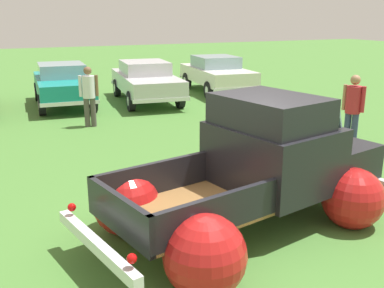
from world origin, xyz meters
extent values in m
plane|color=#477A33|center=(0.00, 0.00, 0.00)|extent=(80.00, 80.00, 0.00)
cylinder|color=black|center=(1.24, 1.15, 0.38)|extent=(0.79, 0.37, 0.76)
cylinder|color=silver|center=(1.24, 1.15, 0.38)|extent=(0.38, 0.30, 0.34)
cylinder|color=black|center=(1.60, -0.56, 0.38)|extent=(0.79, 0.37, 0.76)
cylinder|color=silver|center=(1.60, -0.56, 0.38)|extent=(0.38, 0.30, 0.34)
cylinder|color=black|center=(-1.50, 0.58, 0.38)|extent=(0.79, 0.37, 0.76)
cylinder|color=silver|center=(-1.50, 0.58, 0.38)|extent=(0.38, 0.30, 0.34)
cylinder|color=black|center=(-1.15, -1.13, 0.38)|extent=(0.79, 0.37, 0.76)
cylinder|color=silver|center=(-1.15, -1.13, 0.38)|extent=(0.38, 0.30, 0.34)
sphere|color=red|center=(-1.51, 0.63, 0.44)|extent=(1.13, 1.13, 0.96)
sphere|color=red|center=(-1.14, -1.17, 0.44)|extent=(1.13, 1.13, 0.96)
cube|color=olive|center=(-0.93, -0.19, 0.54)|extent=(2.32, 1.92, 0.04)
cube|color=black|center=(-1.08, 0.52, 0.77)|extent=(2.02, 0.49, 0.50)
cube|color=black|center=(-0.78, -0.91, 0.77)|extent=(2.02, 0.49, 0.50)
cube|color=black|center=(0.03, 0.01, 0.77)|extent=(0.39, 1.52, 0.50)
cube|color=black|center=(-1.89, -0.39, 0.77)|extent=(0.39, 1.52, 0.50)
cube|color=black|center=(0.64, 0.13, 0.99)|extent=(1.76, 1.96, 0.95)
cube|color=black|center=(0.54, 0.11, 1.70)|extent=(1.44, 1.74, 0.45)
cube|color=#8CADB7|center=(1.17, 0.24, 1.68)|extent=(0.44, 1.46, 0.38)
cube|color=black|center=(1.66, 0.34, 0.80)|extent=(1.55, 1.84, 0.55)
sphere|color=red|center=(1.24, 1.17, 0.42)|extent=(1.09, 1.09, 0.92)
sphere|color=red|center=(1.60, -0.59, 0.42)|extent=(1.09, 1.09, 0.92)
cube|color=silver|center=(-2.19, -0.45, 0.46)|extent=(0.52, 1.96, 0.14)
cube|color=silver|center=(2.19, 0.45, 0.46)|extent=(0.52, 1.96, 0.14)
sphere|color=red|center=(-2.31, 0.33, 0.64)|extent=(0.13, 0.13, 0.11)
sphere|color=red|center=(-1.99, -1.22, 0.64)|extent=(0.13, 0.13, 0.11)
cylinder|color=black|center=(-0.03, 9.15, 0.33)|extent=(0.25, 0.67, 0.66)
cylinder|color=silver|center=(-0.03, 9.15, 0.33)|extent=(0.23, 0.31, 0.30)
cylinder|color=black|center=(-1.61, 9.26, 0.33)|extent=(0.25, 0.67, 0.66)
cylinder|color=silver|center=(-1.61, 9.26, 0.33)|extent=(0.23, 0.31, 0.30)
cylinder|color=black|center=(0.15, 11.79, 0.33)|extent=(0.25, 0.67, 0.66)
cylinder|color=silver|center=(0.15, 11.79, 0.33)|extent=(0.23, 0.31, 0.30)
cylinder|color=black|center=(-1.43, 11.90, 0.33)|extent=(0.25, 0.67, 0.66)
cylinder|color=silver|center=(-1.43, 11.90, 0.33)|extent=(0.23, 0.31, 0.30)
cube|color=teal|center=(-0.73, 10.52, 0.71)|extent=(1.99, 4.24, 0.55)
cube|color=#8CADB7|center=(-0.72, 10.69, 1.21)|extent=(1.58, 1.83, 0.45)
cube|color=silver|center=(-0.59, 12.54, 0.45)|extent=(1.77, 0.22, 0.12)
cube|color=silver|center=(-0.87, 8.50, 0.45)|extent=(1.77, 0.22, 0.12)
cylinder|color=black|center=(2.75, 8.51, 0.33)|extent=(0.28, 0.68, 0.66)
cylinder|color=silver|center=(2.75, 8.51, 0.33)|extent=(0.25, 0.32, 0.30)
cylinder|color=black|center=(1.10, 8.71, 0.33)|extent=(0.28, 0.68, 0.66)
cylinder|color=silver|center=(1.10, 8.71, 0.33)|extent=(0.25, 0.32, 0.30)
cylinder|color=black|center=(3.09, 11.38, 0.33)|extent=(0.28, 0.68, 0.66)
cylinder|color=silver|center=(3.09, 11.38, 0.33)|extent=(0.25, 0.32, 0.30)
cylinder|color=black|center=(1.44, 11.57, 0.33)|extent=(0.28, 0.68, 0.66)
cylinder|color=silver|center=(1.44, 11.57, 0.33)|extent=(0.25, 0.32, 0.30)
cube|color=silver|center=(2.09, 10.04, 0.71)|extent=(2.30, 4.69, 0.55)
cube|color=silver|center=(2.11, 10.22, 1.21)|extent=(1.75, 2.06, 0.45)
cube|color=silver|center=(2.35, 12.24, 0.45)|extent=(1.84, 0.32, 0.12)
cube|color=silver|center=(1.83, 7.84, 0.45)|extent=(1.84, 0.32, 0.12)
cylinder|color=black|center=(6.04, 9.40, 0.33)|extent=(0.27, 0.68, 0.66)
cylinder|color=silver|center=(6.04, 9.40, 0.33)|extent=(0.24, 0.32, 0.30)
cylinder|color=black|center=(4.38, 9.58, 0.33)|extent=(0.27, 0.68, 0.66)
cylinder|color=silver|center=(4.38, 9.58, 0.33)|extent=(0.24, 0.32, 0.30)
cylinder|color=black|center=(6.33, 12.04, 0.33)|extent=(0.27, 0.68, 0.66)
cylinder|color=silver|center=(6.33, 12.04, 0.33)|extent=(0.24, 0.32, 0.30)
cylinder|color=black|center=(4.66, 12.22, 0.33)|extent=(0.27, 0.68, 0.66)
cylinder|color=silver|center=(4.66, 12.22, 0.33)|extent=(0.24, 0.32, 0.30)
cube|color=silver|center=(5.35, 10.81, 0.71)|extent=(2.23, 4.32, 0.55)
cube|color=#8CADB7|center=(5.37, 10.97, 1.21)|extent=(1.73, 1.90, 0.45)
cube|color=silver|center=(5.57, 12.83, 0.45)|extent=(1.86, 0.30, 0.12)
cube|color=silver|center=(5.14, 8.79, 0.45)|extent=(1.86, 0.30, 0.12)
cylinder|color=navy|center=(4.55, 2.45, 0.42)|extent=(0.20, 0.20, 0.84)
cylinder|color=navy|center=(4.48, 2.60, 0.42)|extent=(0.20, 0.20, 0.84)
cylinder|color=#B2262D|center=(4.51, 2.52, 1.15)|extent=(0.45, 0.45, 0.63)
cylinder|color=#B2262D|center=(4.60, 2.32, 1.18)|extent=(0.12, 0.12, 0.60)
cylinder|color=#A87A56|center=(4.43, 2.73, 1.18)|extent=(0.12, 0.12, 0.60)
sphere|color=#A87A56|center=(4.51, 2.52, 1.61)|extent=(0.30, 0.30, 0.23)
cylinder|color=#4C4742|center=(-0.48, 7.17, 0.41)|extent=(0.18, 0.18, 0.81)
cylinder|color=#4C4742|center=(-0.65, 7.20, 0.41)|extent=(0.18, 0.18, 0.81)
cylinder|color=silver|center=(-0.56, 7.19, 1.12)|extent=(0.41, 0.41, 0.61)
cylinder|color=brown|center=(-0.35, 7.14, 1.15)|extent=(0.11, 0.11, 0.58)
cylinder|color=silver|center=(-0.78, 7.23, 1.15)|extent=(0.11, 0.11, 0.58)
sphere|color=brown|center=(-0.56, 7.19, 1.56)|extent=(0.26, 0.26, 0.22)
cube|color=black|center=(2.52, 2.69, 0.01)|extent=(0.36, 0.36, 0.03)
cone|color=orange|center=(2.52, 2.69, 0.33)|extent=(0.28, 0.28, 0.60)
cylinder|color=white|center=(2.52, 2.69, 0.42)|extent=(0.17, 0.17, 0.08)
cube|color=black|center=(0.77, 2.01, 0.01)|extent=(0.36, 0.36, 0.03)
cone|color=orange|center=(0.77, 2.01, 0.33)|extent=(0.28, 0.28, 0.60)
cylinder|color=white|center=(0.77, 2.01, 0.42)|extent=(0.17, 0.17, 0.08)
camera|label=1|loc=(-3.15, -5.19, 3.04)|focal=42.14mm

